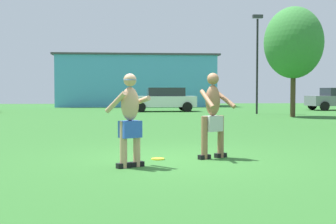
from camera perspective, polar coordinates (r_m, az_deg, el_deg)
The scene contains 8 objects.
ground_plane at distance 9.23m, azimuth 1.16°, elevation -5.90°, with size 80.00×80.00×0.00m, color #2D6628.
player_with_cap at distance 8.21m, azimuth -4.77°, elevation -0.46°, with size 0.84×0.70×1.69m.
player_in_gray at distance 9.30m, azimuth 5.62°, elevation -0.15°, with size 0.78×0.75×1.74m.
frisbee at distance 9.19m, azimuth -1.28°, elevation -5.86°, with size 0.27×0.27×0.03m, color yellow.
car_white_mid_lot at distance 30.32m, azimuth -0.56°, elevation 1.62°, with size 4.34×2.11×1.58m.
lamp_post at distance 27.75m, azimuth 11.05°, elevation 7.16°, with size 0.60×0.24×5.85m.
outbuilding_behind_lot at distance 40.98m, azimuth -3.95°, elevation 3.90°, with size 14.06×5.90×4.51m.
tree_right_field at distance 25.10m, azimuth 15.37°, elevation 8.30°, with size 3.08×3.08×5.77m.
Camera 1 is at (-1.00, -9.07, 1.37)m, focal length 48.96 mm.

